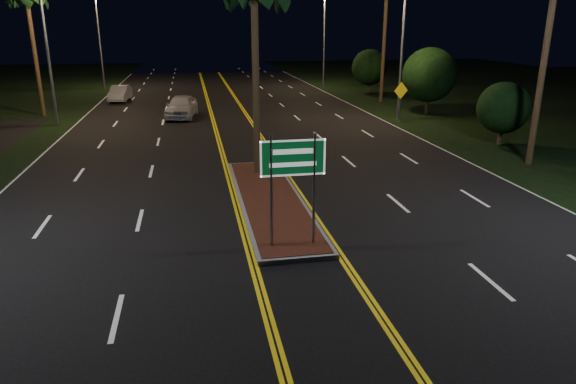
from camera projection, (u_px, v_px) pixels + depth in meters
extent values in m
plane|color=black|center=(316.00, 298.00, 12.06)|extent=(120.00, 120.00, 0.00)
cube|color=gray|center=(270.00, 200.00, 18.57)|extent=(2.25, 10.25, 0.15)
cube|color=#592819|center=(270.00, 198.00, 18.54)|extent=(2.00, 10.00, 0.02)
cylinder|color=gray|center=(271.00, 192.00, 14.02)|extent=(0.08, 0.08, 3.20)
cylinder|color=gray|center=(314.00, 190.00, 14.23)|extent=(0.08, 0.08, 3.20)
cube|color=#07471E|center=(293.00, 158.00, 13.83)|extent=(1.80, 0.04, 1.00)
cube|color=white|center=(293.00, 158.00, 13.81)|extent=(1.80, 0.01, 1.00)
cylinder|color=gray|center=(48.00, 52.00, 31.12)|extent=(0.18, 0.18, 9.00)
cylinder|color=gray|center=(100.00, 42.00, 49.80)|extent=(0.18, 0.18, 9.00)
cylinder|color=gray|center=(402.00, 51.00, 33.13)|extent=(0.18, 0.18, 9.00)
cylinder|color=gray|center=(324.00, 41.00, 51.81)|extent=(0.18, 0.18, 9.00)
cylinder|color=#382819|center=(256.00, 86.00, 20.69)|extent=(0.28, 0.28, 7.50)
cylinder|color=#382819|center=(35.00, 57.00, 34.70)|extent=(0.28, 0.28, 8.00)
cylinder|color=#382819|center=(543.00, 70.00, 22.27)|extent=(0.28, 0.28, 8.50)
cylinder|color=#382819|center=(384.00, 42.00, 40.84)|extent=(0.28, 0.28, 9.50)
cylinder|color=#382819|center=(500.00, 136.00, 27.37)|extent=(0.24, 0.24, 0.90)
sphere|color=black|center=(503.00, 108.00, 26.90)|extent=(2.70, 2.70, 2.70)
cylinder|color=#382819|center=(427.00, 105.00, 36.74)|extent=(0.24, 0.24, 1.26)
sphere|color=black|center=(429.00, 75.00, 36.08)|extent=(3.78, 3.78, 3.78)
cylinder|color=#382819|center=(368.00, 87.00, 47.93)|extent=(0.24, 0.24, 1.08)
sphere|color=black|center=(369.00, 67.00, 47.37)|extent=(3.24, 3.24, 3.24)
imported|color=silver|center=(181.00, 105.00, 35.08)|extent=(3.13, 5.65, 1.78)
imported|color=silver|center=(120.00, 92.00, 42.73)|extent=(2.24, 4.58, 1.48)
cylinder|color=gray|center=(400.00, 105.00, 33.46)|extent=(0.07, 0.07, 2.24)
cube|color=#D69B0B|center=(401.00, 91.00, 33.16)|extent=(1.04, 0.35, 1.08)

